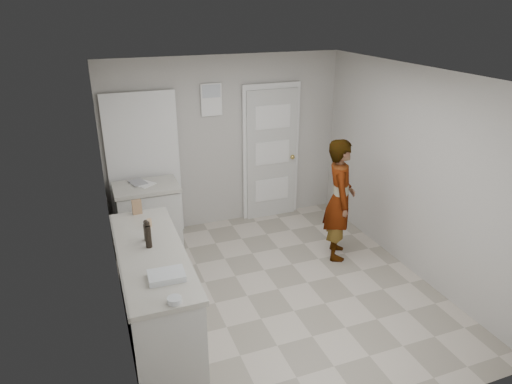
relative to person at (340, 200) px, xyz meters
name	(u,v)px	position (x,y,z in m)	size (l,w,h in m)	color
ground	(278,289)	(-1.05, -0.47, -0.81)	(4.00, 4.00, 0.00)	gray
room_shell	(216,160)	(-1.22, 1.48, 0.22)	(4.00, 4.00, 4.00)	#BAB6AF
main_counter	(155,294)	(-2.50, -0.67, -0.38)	(0.64, 1.96, 0.93)	silver
side_counter	(149,219)	(-2.30, 1.08, -0.38)	(0.84, 0.61, 0.93)	silver
person	(340,200)	(0.00, 0.00, 0.00)	(0.59, 0.39, 1.61)	silver
cake_mix_box	(137,207)	(-2.51, 0.23, 0.20)	(0.10, 0.05, 0.17)	#A26F51
spice_jar	(149,223)	(-2.43, -0.14, 0.16)	(0.06, 0.06, 0.09)	tan
oil_cruet_a	(146,231)	(-2.49, -0.45, 0.23)	(0.06, 0.06, 0.23)	black
oil_cruet_b	(148,235)	(-2.50, -0.59, 0.26)	(0.06, 0.06, 0.28)	black
baking_dish	(166,276)	(-2.44, -1.21, 0.14)	(0.32, 0.24, 0.06)	silver
egg_bowl	(174,300)	(-2.44, -1.57, 0.14)	(0.12, 0.12, 0.05)	silver
papers	(143,184)	(-2.32, 1.14, 0.12)	(0.22, 0.28, 0.01)	white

